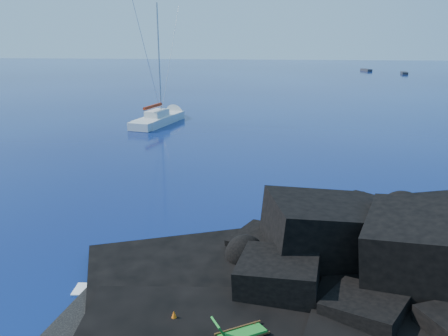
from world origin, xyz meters
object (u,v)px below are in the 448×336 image
object	(u,v)px
deck_chair	(242,327)
distant_boat_a	(366,71)
sailboat	(160,124)
marker_cone	(174,318)
distant_boat_b	(404,74)

from	to	relation	value
deck_chair	distant_boat_a	xyz separation A→B (m)	(27.83, 129.79, -0.95)
distant_boat_a	sailboat	bearing A→B (deg)	-130.74
distant_boat_a	marker_cone	bearing A→B (deg)	-119.87
deck_chair	distant_boat_b	bearing A→B (deg)	41.56
distant_boat_a	distant_boat_b	size ratio (longest dim) A/B	1.04
sailboat	distant_boat_b	world-z (taller)	sailboat
marker_cone	distant_boat_b	bearing A→B (deg)	71.90
sailboat	marker_cone	distance (m)	39.08
marker_cone	distant_boat_b	distance (m)	124.55
deck_chair	marker_cone	bearing A→B (deg)	132.89
sailboat	distant_boat_a	size ratio (longest dim) A/B	2.77
sailboat	distant_boat_a	xyz separation A→B (m)	(40.84, 91.51, 0.00)
sailboat	marker_cone	size ratio (longest dim) A/B	25.19
sailboat	deck_chair	size ratio (longest dim) A/B	7.93
sailboat	distant_boat_b	size ratio (longest dim) A/B	2.89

